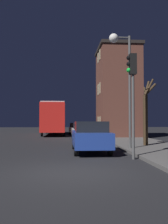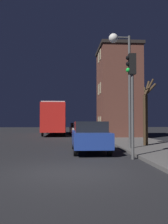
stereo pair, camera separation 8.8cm
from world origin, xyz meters
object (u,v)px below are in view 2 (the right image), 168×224
Objects in this scene: traffic_light at (132,84)px; bus at (55,117)px; car_near_lane at (90,136)px; bare_tree at (146,112)px; car_mid_lane at (83,130)px; car_far_lane at (76,128)px; streetlamp at (121,62)px.

bus is (-4.22, 19.81, -1.07)m from traffic_light.
bus is 17.47m from car_near_lane.
bare_tree is 8.17m from car_mid_lane.
traffic_light is 1.00× the size of car_mid_lane.
streetlamp is at bearing -84.55° from car_far_lane.
car_mid_lane is at bearing 115.97° from bare_tree.
streetlamp is 4.48m from car_near_lane.
bus is at bearing 112.98° from bare_tree.
car_far_lane is (-1.77, 18.59, -4.19)m from streetlamp.
bare_tree reaches higher than car_mid_lane.
car_mid_lane is (-1.56, 8.92, -4.13)m from streetlamp.
streetlamp is 17.55m from bus.
streetlamp is 1.43× the size of car_near_lane.
streetlamp is 0.61× the size of bus.
car_mid_lane is (2.87, -7.84, -1.40)m from bus.
traffic_light is (-0.21, -3.05, -1.66)m from streetlamp.
bare_tree is 0.94× the size of car_mid_lane.
bare_tree is 4.54m from car_near_lane.
car_near_lane is (2.64, -17.22, -1.35)m from bus.
streetlamp is at bearing 86.09° from traffic_light.
car_near_lane is (-1.58, 2.59, -2.42)m from traffic_light.
streetlamp is at bearing -80.08° from car_mid_lane.
bare_tree is at bearing -64.03° from car_mid_lane.
bus reaches higher than car_near_lane.
streetlamp is 1.40× the size of car_mid_lane.
car_mid_lane is at bearing -69.90° from bus.
car_mid_lane is (0.23, 9.37, -0.05)m from car_near_lane.
traffic_light is at bearing -77.97° from bus.
car_mid_lane reaches higher than car_far_lane.
car_mid_lane is (-3.52, 7.23, -1.44)m from bare_tree.
traffic_light reaches higher than bus.
car_near_lane is 1.03× the size of car_far_lane.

